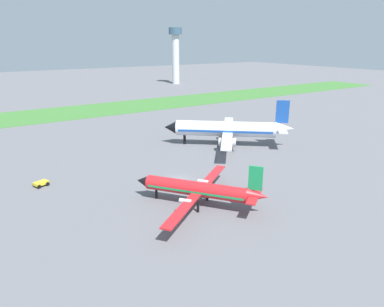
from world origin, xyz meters
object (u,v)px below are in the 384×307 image
baggage_cart_near_gate (41,183)px  control_tower (176,51)px  airplane_midfield_jet (228,129)px  airplane_foreground_turboprop (199,189)px

baggage_cart_near_gate → control_tower: 169.32m
airplane_midfield_jet → baggage_cart_near_gate: bearing=43.1°
airplane_midfield_jet → control_tower: 142.34m
airplane_foreground_turboprop → baggage_cart_near_gate: bearing=4.8°
baggage_cart_near_gate → control_tower: (107.74, 129.18, 19.36)m
control_tower → baggage_cart_near_gate: bearing=-129.8°
airplane_midfield_jet → airplane_foreground_turboprop: bearing=83.8°
airplane_foreground_turboprop → airplane_midfield_jet: bearing=-82.5°
airplane_foreground_turboprop → control_tower: (88.28, 151.86, 17.08)m
airplane_midfield_jet → baggage_cart_near_gate: size_ratio=9.77×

